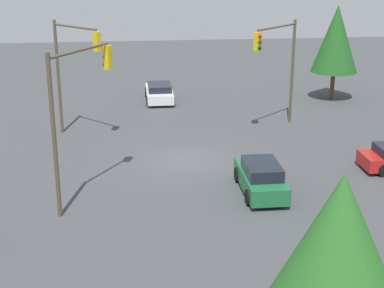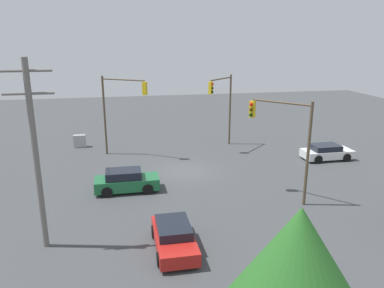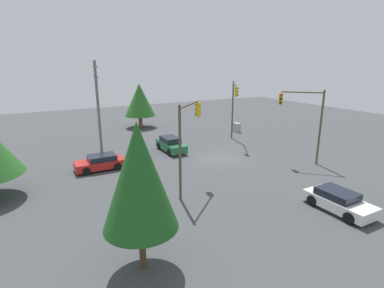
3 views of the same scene
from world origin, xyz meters
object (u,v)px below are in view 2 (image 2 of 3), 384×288
Objects in this scene: sedan_white at (327,152)px; traffic_signal_aux at (285,132)px; traffic_signal_main at (223,99)px; electrical_cabinet at (80,141)px; traffic_signal_cross at (119,102)px; sedan_green at (126,181)px; sedan_red at (174,237)px.

sedan_white is 10.63m from traffic_signal_aux.
traffic_signal_main is 14.06m from electrical_cabinet.
electrical_cabinet is (-3.88, 3.54, -4.14)m from traffic_signal_cross.
traffic_signal_cross reaches higher than traffic_signal_aux.
sedan_green is 0.63× the size of traffic_signal_main.
traffic_signal_cross is (-0.16, 8.06, 4.00)m from sedan_green.
traffic_signal_main reaches higher than sedan_red.
sedan_red is 18.69m from sedan_white.
sedan_green is 0.66× the size of traffic_signal_aux.
traffic_signal_cross is (-9.34, -0.89, 0.15)m from traffic_signal_main.
traffic_signal_cross reaches higher than sedan_red.
sedan_white is at bearing -142.51° from sedan_red.
traffic_signal_main is at bearing -124.33° from sedan_white.
electrical_cabinet is (-4.04, 11.60, -0.14)m from sedan_green.
sedan_green is 1.02× the size of sedan_white.
sedan_white is 18.10m from traffic_signal_cross.
traffic_signal_cross is 6.69m from electrical_cabinet.
electrical_cabinet is (-6.13, 19.30, -0.04)m from sedan_red.
traffic_signal_main reaches higher than traffic_signal_aux.
sedan_red is 18.53m from traffic_signal_main.
traffic_signal_aux reaches higher than sedan_red.
sedan_green is at bearing -74.83° from sedan_red.
traffic_signal_aux is 20.53m from electrical_cabinet.
traffic_signal_cross reaches higher than sedan_white.
traffic_signal_main is 5.71× the size of electrical_cabinet.
electrical_cabinet is (-13.75, 14.76, -3.85)m from traffic_signal_aux.
electrical_cabinet is at bearing -72.38° from sedan_red.
traffic_signal_aux is (7.62, 4.55, 3.81)m from sedan_red.
electrical_cabinet is at bearing -160.79° from sedan_green.
sedan_green is 12.28m from electrical_cabinet.
sedan_white is at bearing 18.19° from traffic_signal_cross.
sedan_green is 3.62× the size of electrical_cabinet.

